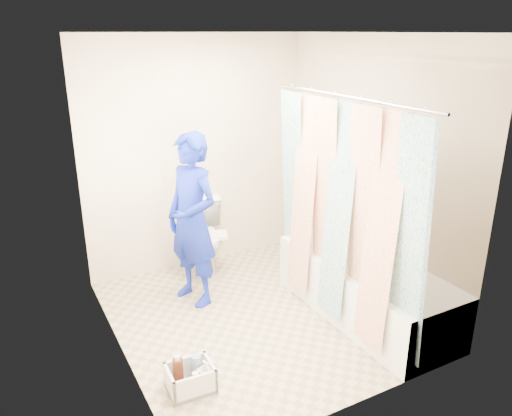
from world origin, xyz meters
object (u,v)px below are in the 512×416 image
bathtub (365,287)px  toilet (204,237)px  cleaning_caddy (192,378)px  plumber (192,220)px

bathtub → toilet: size_ratio=2.35×
bathtub → cleaning_caddy: size_ratio=5.25×
plumber → toilet: bearing=129.9°
toilet → cleaning_caddy: bearing=-96.0°
plumber → cleaning_caddy: 1.46m
plumber → cleaning_caddy: size_ratio=4.81×
bathtub → toilet: toilet is taller
toilet → plumber: bearing=-101.5°
bathtub → cleaning_caddy: bathtub is taller
toilet → cleaning_caddy: toilet is taller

